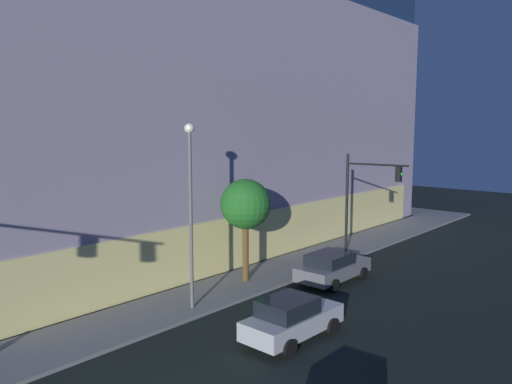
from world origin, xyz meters
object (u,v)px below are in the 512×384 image
object	(u,v)px
traffic_light_far_corner	(365,191)
car_grey	(332,267)
car_silver	(292,318)
sidewalk_tree	(245,205)
street_lamp_sidewalk	(190,194)
modern_building	(170,101)

from	to	relation	value
traffic_light_far_corner	car_grey	world-z (taller)	traffic_light_far_corner
traffic_light_far_corner	car_silver	distance (m)	13.64
car_silver	car_grey	world-z (taller)	car_silver
sidewalk_tree	car_silver	bearing A→B (deg)	-123.72
car_grey	car_silver	bearing A→B (deg)	-158.83
sidewalk_tree	street_lamp_sidewalk	bearing A→B (deg)	-168.30
modern_building	sidewalk_tree	bearing A→B (deg)	-113.45
car_silver	car_grey	xyz separation A→B (m)	(7.32, 2.83, -0.03)
street_lamp_sidewalk	sidewalk_tree	bearing A→B (deg)	11.70
traffic_light_far_corner	car_grey	size ratio (longest dim) A/B	1.38
modern_building	car_silver	bearing A→B (deg)	-117.01
modern_building	sidewalk_tree	size ratio (longest dim) A/B	7.21
street_lamp_sidewalk	car_silver	size ratio (longest dim) A/B	1.86
modern_building	sidewalk_tree	distance (m)	15.22
street_lamp_sidewalk	modern_building	bearing A→B (deg)	53.58
traffic_light_far_corner	street_lamp_sidewalk	bearing A→B (deg)	174.36
car_silver	car_grey	bearing A→B (deg)	21.17
traffic_light_far_corner	sidewalk_tree	size ratio (longest dim) A/B	1.19
modern_building	traffic_light_far_corner	world-z (taller)	modern_building
sidewalk_tree	car_silver	distance (m)	8.16
traffic_light_far_corner	car_silver	xyz separation A→B (m)	(-12.58, -3.95, -3.47)
traffic_light_far_corner	sidewalk_tree	distance (m)	8.74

